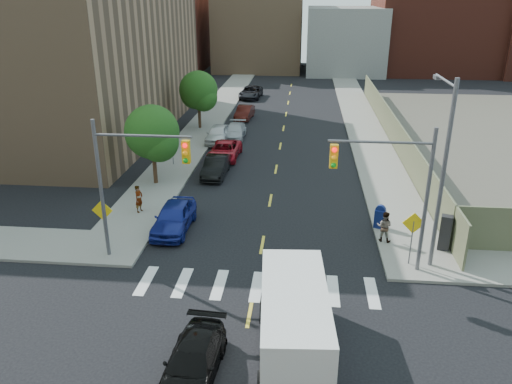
% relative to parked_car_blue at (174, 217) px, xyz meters
% --- Properties ---
extents(ground, '(160.00, 160.00, 0.00)m').
position_rel_parked_car_blue_xyz_m(ground, '(5.00, -9.29, -0.78)').
color(ground, black).
rests_on(ground, ground).
extents(sidewalk_nw, '(3.50, 73.00, 0.15)m').
position_rel_parked_car_blue_xyz_m(sidewalk_nw, '(-2.75, 32.21, -0.70)').
color(sidewalk_nw, gray).
rests_on(sidewalk_nw, ground).
extents(sidewalk_ne, '(3.50, 73.00, 0.15)m').
position_rel_parked_car_blue_xyz_m(sidewalk_ne, '(12.75, 32.21, -0.70)').
color(sidewalk_ne, gray).
rests_on(sidewalk_ne, ground).
extents(fence_north, '(0.12, 44.00, 2.50)m').
position_rel_parked_car_blue_xyz_m(fence_north, '(14.60, 18.71, 0.47)').
color(fence_north, '#595F43').
rests_on(fence_north, ground).
extents(building_nw, '(22.00, 30.00, 16.00)m').
position_rel_parked_car_blue_xyz_m(building_nw, '(-17.00, 20.71, 7.22)').
color(building_nw, '#8C6B4C').
rests_on(building_nw, ground).
extents(bg_bldg_west, '(14.00, 18.00, 12.00)m').
position_rel_parked_car_blue_xyz_m(bg_bldg_west, '(-17.00, 60.71, 5.22)').
color(bg_bldg_west, '#592319').
rests_on(bg_bldg_west, ground).
extents(bg_bldg_midwest, '(14.00, 16.00, 15.00)m').
position_rel_parked_car_blue_xyz_m(bg_bldg_midwest, '(-1.00, 62.71, 6.72)').
color(bg_bldg_midwest, '#8C6B4C').
rests_on(bg_bldg_midwest, ground).
extents(bg_bldg_center, '(12.00, 16.00, 10.00)m').
position_rel_parked_car_blue_xyz_m(bg_bldg_center, '(13.00, 60.71, 4.22)').
color(bg_bldg_center, gray).
rests_on(bg_bldg_center, ground).
extents(bg_bldg_east, '(18.00, 18.00, 16.00)m').
position_rel_parked_car_blue_xyz_m(bg_bldg_east, '(27.00, 62.71, 7.22)').
color(bg_bldg_east, '#592319').
rests_on(bg_bldg_east, ground).
extents(signal_nw, '(4.59, 0.30, 7.00)m').
position_rel_parked_car_blue_xyz_m(signal_nw, '(-0.98, -3.29, 3.75)').
color(signal_nw, '#59595E').
rests_on(signal_nw, ground).
extents(signal_ne, '(4.59, 0.30, 7.00)m').
position_rel_parked_car_blue_xyz_m(signal_ne, '(10.99, -3.29, 3.75)').
color(signal_ne, '#59595E').
rests_on(signal_ne, ground).
extents(streetlight_ne, '(0.25, 3.70, 9.00)m').
position_rel_parked_car_blue_xyz_m(streetlight_ne, '(13.20, -2.39, 4.44)').
color(streetlight_ne, '#59595E').
rests_on(streetlight_ne, ground).
extents(warn_sign_nw, '(1.06, 0.06, 2.83)m').
position_rel_parked_car_blue_xyz_m(warn_sign_nw, '(-2.80, -2.79, 1.22)').
color(warn_sign_nw, '#59595E').
rests_on(warn_sign_nw, ground).
extents(warn_sign_ne, '(1.06, 0.06, 2.83)m').
position_rel_parked_car_blue_xyz_m(warn_sign_ne, '(12.20, -2.79, 1.22)').
color(warn_sign_ne, '#59595E').
rests_on(warn_sign_ne, ground).
extents(warn_sign_midwest, '(1.06, 0.06, 2.83)m').
position_rel_parked_car_blue_xyz_m(warn_sign_midwest, '(-2.80, 10.71, 1.22)').
color(warn_sign_midwest, '#59595E').
rests_on(warn_sign_midwest, ground).
extents(tree_west_near, '(3.66, 3.64, 5.52)m').
position_rel_parked_car_blue_xyz_m(tree_west_near, '(-3.00, 6.75, 2.70)').
color(tree_west_near, '#332114').
rests_on(tree_west_near, ground).
extents(tree_west_far, '(3.66, 3.64, 5.52)m').
position_rel_parked_car_blue_xyz_m(tree_west_far, '(-3.00, 21.75, 2.70)').
color(tree_west_far, '#332114').
rests_on(tree_west_far, ground).
extents(parked_car_blue, '(1.88, 4.58, 1.55)m').
position_rel_parked_car_blue_xyz_m(parked_car_blue, '(0.00, 0.00, 0.00)').
color(parked_car_blue, navy).
rests_on(parked_car_blue, ground).
extents(parked_car_black, '(1.58, 4.28, 1.40)m').
position_rel_parked_car_blue_xyz_m(parked_car_black, '(0.80, 8.87, -0.08)').
color(parked_car_black, black).
rests_on(parked_car_black, ground).
extents(parked_car_red, '(2.37, 4.86, 1.33)m').
position_rel_parked_car_blue_xyz_m(parked_car_red, '(0.80, 12.83, -0.11)').
color(parked_car_red, '#A6101E').
rests_on(parked_car_red, ground).
extents(parked_car_silver, '(1.80, 4.39, 1.27)m').
position_rel_parked_car_blue_xyz_m(parked_car_silver, '(0.80, 18.79, -0.14)').
color(parked_car_silver, '#A7A9AE').
rests_on(parked_car_silver, ground).
extents(parked_car_white, '(1.90, 4.45, 1.50)m').
position_rel_parked_car_blue_xyz_m(parked_car_white, '(-0.50, 17.36, -0.03)').
color(parked_car_white, silver).
rests_on(parked_car_white, ground).
extents(parked_car_maroon, '(1.79, 4.25, 1.36)m').
position_rel_parked_car_blue_xyz_m(parked_car_maroon, '(0.80, 26.09, -0.09)').
color(parked_car_maroon, '#3A0F0B').
rests_on(parked_car_maroon, ground).
extents(parked_car_grey, '(2.74, 5.35, 1.44)m').
position_rel_parked_car_blue_xyz_m(parked_car_grey, '(0.27, 37.05, -0.05)').
color(parked_car_grey, black).
rests_on(parked_car_grey, ground).
extents(black_sedan, '(2.03, 4.43, 1.26)m').
position_rel_parked_car_blue_xyz_m(black_sedan, '(3.47, -11.12, -0.15)').
color(black_sedan, black).
rests_on(black_sedan, ground).
extents(cargo_van, '(2.84, 6.13, 2.74)m').
position_rel_parked_car_blue_xyz_m(cargo_van, '(6.83, -9.47, 0.66)').
color(cargo_van, silver).
rests_on(cargo_van, ground).
extents(mailbox, '(0.66, 0.59, 1.34)m').
position_rel_parked_car_blue_xyz_m(mailbox, '(11.30, 1.11, 0.02)').
color(mailbox, navy).
rests_on(mailbox, sidewalk_ne).
extents(payphone, '(0.66, 0.59, 1.85)m').
position_rel_parked_car_blue_xyz_m(payphone, '(14.20, -1.13, 0.30)').
color(payphone, black).
rests_on(payphone, sidewalk_ne).
extents(pedestrian_west, '(0.56, 0.69, 1.64)m').
position_rel_parked_car_blue_xyz_m(pedestrian_west, '(-2.58, 1.90, 0.19)').
color(pedestrian_west, gray).
rests_on(pedestrian_west, sidewalk_nw).
extents(pedestrian_east, '(0.97, 0.87, 1.65)m').
position_rel_parked_car_blue_xyz_m(pedestrian_east, '(11.30, -0.50, 0.20)').
color(pedestrian_east, gray).
rests_on(pedestrian_east, sidewalk_ne).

